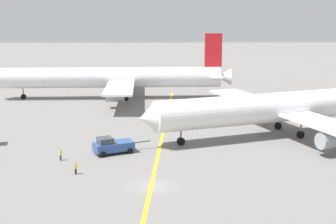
{
  "coord_description": "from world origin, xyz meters",
  "views": [
    {
      "loc": [
        1.03,
        -54.59,
        21.11
      ],
      "look_at": [
        2.39,
        25.78,
        4.0
      ],
      "focal_mm": 49.17,
      "sensor_mm": 36.0,
      "label": 1
    }
  ],
  "objects_px": {
    "airliner_being_pushed": "(277,108)",
    "ground_crew_ramp_agent_by_cones": "(60,155)",
    "airliner_at_gate_left": "(113,78)",
    "pushback_tug": "(112,145)",
    "ground_crew_wing_walker_right": "(76,168)"
  },
  "relations": [
    {
      "from": "airliner_being_pushed",
      "to": "ground_crew_ramp_agent_by_cones",
      "type": "height_order",
      "value": "airliner_being_pushed"
    },
    {
      "from": "pushback_tug",
      "to": "airliner_at_gate_left",
      "type": "bearing_deg",
      "value": 95.38
    },
    {
      "from": "airliner_at_gate_left",
      "to": "pushback_tug",
      "type": "distance_m",
      "value": 48.02
    },
    {
      "from": "airliner_at_gate_left",
      "to": "ground_crew_ramp_agent_by_cones",
      "type": "distance_m",
      "value": 51.37
    },
    {
      "from": "airliner_being_pushed",
      "to": "ground_crew_wing_walker_right",
      "type": "distance_m",
      "value": 38.05
    },
    {
      "from": "airliner_at_gate_left",
      "to": "ground_crew_wing_walker_right",
      "type": "relative_size",
      "value": 37.17
    },
    {
      "from": "ground_crew_ramp_agent_by_cones",
      "to": "airliner_at_gate_left",
      "type": "bearing_deg",
      "value": 86.86
    },
    {
      "from": "airliner_at_gate_left",
      "to": "ground_crew_ramp_agent_by_cones",
      "type": "xyz_separation_m",
      "value": [
        -2.8,
        -51.1,
        -4.46
      ]
    },
    {
      "from": "airliner_at_gate_left",
      "to": "pushback_tug",
      "type": "bearing_deg",
      "value": -84.62
    },
    {
      "from": "airliner_being_pushed",
      "to": "airliner_at_gate_left",
      "type": "bearing_deg",
      "value": 131.29
    },
    {
      "from": "airliner_being_pushed",
      "to": "ground_crew_wing_walker_right",
      "type": "height_order",
      "value": "airliner_being_pushed"
    },
    {
      "from": "airliner_at_gate_left",
      "to": "airliner_being_pushed",
      "type": "distance_m",
      "value": 49.35
    },
    {
      "from": "airliner_at_gate_left",
      "to": "pushback_tug",
      "type": "height_order",
      "value": "airliner_at_gate_left"
    },
    {
      "from": "airliner_at_gate_left",
      "to": "airliner_being_pushed",
      "type": "height_order",
      "value": "airliner_at_gate_left"
    },
    {
      "from": "airliner_being_pushed",
      "to": "ground_crew_ramp_agent_by_cones",
      "type": "relative_size",
      "value": 29.9
    }
  ]
}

